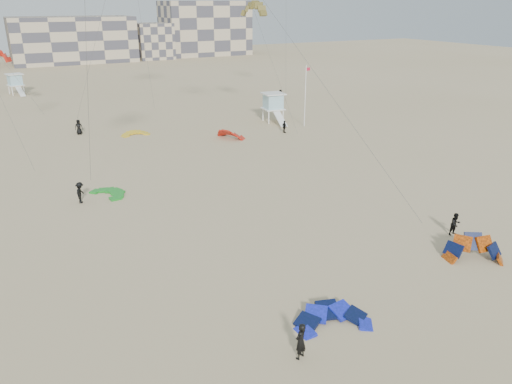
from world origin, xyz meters
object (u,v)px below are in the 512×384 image
kitesurfer_main (301,341)px  lifeguard_tower_near (273,108)px  kite_ground_blue (333,324)px  kite_ground_orange (473,259)px

kitesurfer_main → lifeguard_tower_near: size_ratio=0.33×
kite_ground_blue → lifeguard_tower_near: (20.48, 42.37, 1.98)m
kite_ground_blue → kitesurfer_main: (-2.94, -1.43, 0.94)m
kitesurfer_main → kite_ground_orange: bearing=167.4°
kite_ground_orange → lifeguard_tower_near: bearing=109.9°
kite_ground_orange → kitesurfer_main: size_ratio=2.05×
kite_ground_blue → kitesurfer_main: kitesurfer_main is taller
kitesurfer_main → lifeguard_tower_near: lifeguard_tower_near is taller
kite_ground_blue → lifeguard_tower_near: size_ratio=0.71×
kitesurfer_main → kite_ground_blue: bearing=-177.4°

